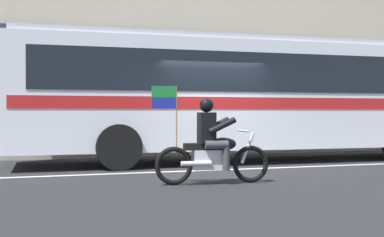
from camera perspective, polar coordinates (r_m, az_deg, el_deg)
ground_plane at (r=12.04m, az=2.47°, el=-5.52°), size 60.00×60.00×0.00m
sidewalk_curb at (r=16.90m, az=-3.43°, el=-3.46°), size 28.00×3.80×0.15m
lane_center_stripe at (r=11.48m, az=3.50°, el=-5.80°), size 26.60×0.14×0.01m
office_building_facade at (r=19.46m, az=-5.11°, el=12.16°), size 28.00×0.89×10.32m
transit_bus at (r=13.76m, az=7.74°, el=3.12°), size 13.07×2.85×3.22m
motorcycle_with_rider at (r=9.19m, az=2.23°, el=-3.28°), size 2.19×0.64×1.78m
fire_hydrant at (r=15.28m, az=-5.51°, el=-2.24°), size 0.22×0.30×0.75m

